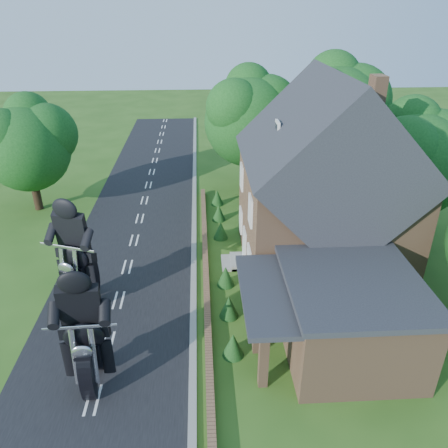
{
  "coord_description": "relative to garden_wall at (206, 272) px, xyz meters",
  "views": [
    {
      "loc": [
        4.16,
        -14.53,
        13.03
      ],
      "look_at": [
        5.3,
        5.43,
        2.8
      ],
      "focal_mm": 35.0,
      "sensor_mm": 36.0,
      "label": 1
    }
  ],
  "objects": [
    {
      "name": "ground",
      "position": [
        -4.3,
        -5.0,
        -0.2
      ],
      "size": [
        120.0,
        120.0,
        0.0
      ],
      "primitive_type": "plane",
      "color": "#2B5317",
      "rests_on": "ground"
    },
    {
      "name": "road",
      "position": [
        -4.3,
        -5.0,
        -0.19
      ],
      "size": [
        7.0,
        80.0,
        0.02
      ],
      "primitive_type": "cube",
      "color": "black",
      "rests_on": "ground"
    },
    {
      "name": "kerb",
      "position": [
        -0.65,
        -5.0,
        -0.14
      ],
      "size": [
        0.3,
        80.0,
        0.12
      ],
      "primitive_type": "cube",
      "color": "gray",
      "rests_on": "ground"
    },
    {
      "name": "garden_wall",
      "position": [
        0.0,
        0.0,
        0.0
      ],
      "size": [
        0.3,
        22.0,
        0.4
      ],
      "primitive_type": "cube",
      "color": "#845F43",
      "rests_on": "ground"
    },
    {
      "name": "house",
      "position": [
        6.19,
        1.0,
        4.14
      ],
      "size": [
        9.54,
        8.64,
        10.24
      ],
      "color": "#845F43",
      "rests_on": "ground"
    },
    {
      "name": "annex",
      "position": [
        5.57,
        -5.8,
        1.57
      ],
      "size": [
        7.05,
        5.94,
        3.44
      ],
      "color": "#845F43",
      "rests_on": "ground"
    },
    {
      "name": "tree_house_right",
      "position": [
        12.35,
        3.62,
        4.99
      ],
      "size": [
        6.51,
        6.0,
        8.4
      ],
      "color": "black",
      "rests_on": "ground"
    },
    {
      "name": "tree_behind_house",
      "position": [
        9.88,
        11.14,
        6.03
      ],
      "size": [
        7.81,
        7.2,
        10.08
      ],
      "color": "black",
      "rests_on": "ground"
    },
    {
      "name": "tree_behind_left",
      "position": [
        3.86,
        12.13,
        5.53
      ],
      "size": [
        6.94,
        6.4,
        9.16
      ],
      "color": "black",
      "rests_on": "ground"
    },
    {
      "name": "tree_far_road",
      "position": [
        -11.16,
        9.11,
        4.64
      ],
      "size": [
        6.08,
        5.6,
        7.84
      ],
      "color": "black",
      "rests_on": "ground"
    },
    {
      "name": "shrub_a",
      "position": [
        1.0,
        -6.0,
        0.35
      ],
      "size": [
        0.9,
        0.9,
        1.1
      ],
      "primitive_type": "cone",
      "color": "#133B12",
      "rests_on": "ground"
    },
    {
      "name": "shrub_b",
      "position": [
        1.0,
        -3.5,
        0.35
      ],
      "size": [
        0.9,
        0.9,
        1.1
      ],
      "primitive_type": "cone",
      "color": "#133B12",
      "rests_on": "ground"
    },
    {
      "name": "shrub_c",
      "position": [
        1.0,
        -1.0,
        0.35
      ],
      "size": [
        0.9,
        0.9,
        1.1
      ],
      "primitive_type": "cone",
      "color": "#133B12",
      "rests_on": "ground"
    },
    {
      "name": "shrub_d",
      "position": [
        1.0,
        4.0,
        0.35
      ],
      "size": [
        0.9,
        0.9,
        1.1
      ],
      "primitive_type": "cone",
      "color": "#133B12",
      "rests_on": "ground"
    },
    {
      "name": "shrub_e",
      "position": [
        1.0,
        6.5,
        0.35
      ],
      "size": [
        0.9,
        0.9,
        1.1
      ],
      "primitive_type": "cone",
      "color": "#133B12",
      "rests_on": "ground"
    },
    {
      "name": "shrub_f",
      "position": [
        1.0,
        9.0,
        0.35
      ],
      "size": [
        0.9,
        0.9,
        1.1
      ],
      "primitive_type": "cone",
      "color": "#133B12",
      "rests_on": "ground"
    },
    {
      "name": "motorcycle_lead",
      "position": [
        -4.39,
        -7.22,
        0.58
      ],
      "size": [
        0.5,
        1.7,
        1.57
      ],
      "primitive_type": null,
      "rotation": [
        0.0,
        0.0,
        3.19
      ],
      "color": "black",
      "rests_on": "ground"
    },
    {
      "name": "motorcycle_follow",
      "position": [
        -5.91,
        -2.14,
        0.64
      ],
      "size": [
        1.02,
        1.85,
        1.68
      ],
      "primitive_type": null,
      "rotation": [
        0.0,
        0.0,
        2.81
      ],
      "color": "black",
      "rests_on": "ground"
    }
  ]
}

